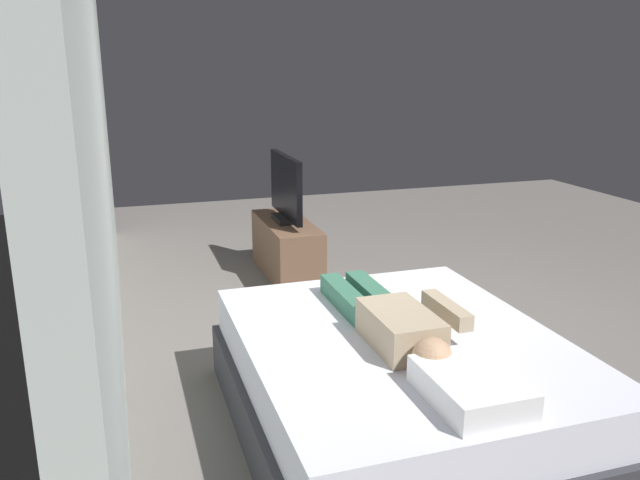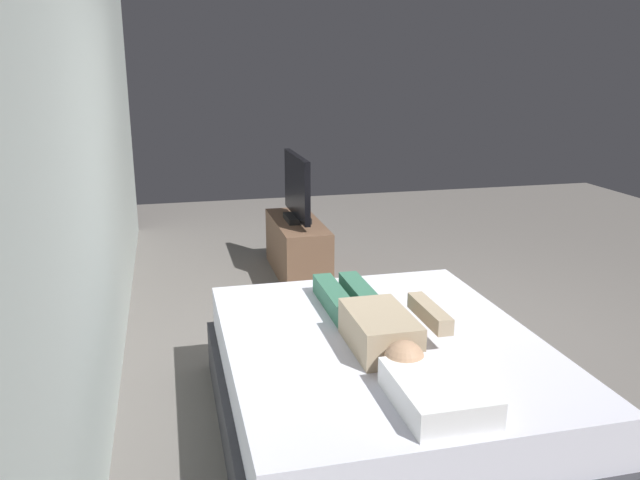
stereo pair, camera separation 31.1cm
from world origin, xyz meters
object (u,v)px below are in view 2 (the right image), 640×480
at_px(tv_stand, 297,248).
at_px(tv, 297,189).
at_px(bed, 381,388).
at_px(person, 374,322).
at_px(remote, 437,317).
at_px(pillow, 438,392).

xyz_separation_m(tv_stand, tv, (-0.00, -0.00, 0.53)).
xyz_separation_m(bed, person, (0.03, 0.04, 0.36)).
height_order(bed, person, person).
distance_m(bed, person, 0.36).
xyz_separation_m(person, tv, (2.62, -0.15, 0.16)).
bearing_deg(tv, bed, 177.60).
bearing_deg(tv_stand, remote, -174.06).
xyz_separation_m(pillow, person, (0.70, 0.04, 0.02)).
xyz_separation_m(person, remote, (0.15, -0.40, -0.07)).
height_order(remote, tv_stand, remote).
relative_size(pillow, tv, 0.55).
bearing_deg(tv, person, 176.78).
relative_size(remote, tv_stand, 0.14).
bearing_deg(tv_stand, person, 176.78).
bearing_deg(person, tv_stand, -3.22).
relative_size(pillow, remote, 3.20).
height_order(bed, pillow, pillow).
bearing_deg(remote, tv, 5.94).
height_order(remote, tv, tv).
relative_size(person, tv_stand, 1.15).
bearing_deg(remote, person, 110.47).
bearing_deg(remote, tv_stand, 5.94).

